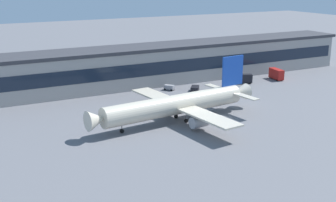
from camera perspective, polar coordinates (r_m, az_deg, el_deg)
name	(u,v)px	position (r m, az deg, el deg)	size (l,w,h in m)	color
ground_plane	(223,118)	(128.69, 7.06, -2.17)	(600.00, 600.00, 0.00)	slate
terminal_building	(149,64)	(167.84, -2.40, 4.69)	(175.72, 16.99, 14.24)	#9E9993
airliner	(177,104)	(123.58, 1.21, -0.45)	(53.22, 45.37, 16.48)	beige
stair_truck	(244,78)	(170.40, 9.66, 2.87)	(6.46, 4.67, 3.55)	black
catering_truck	(276,74)	(179.85, 13.68, 3.43)	(3.72, 7.52, 4.15)	red
baggage_tug	(169,87)	(158.39, 0.15, 1.79)	(3.71, 4.09, 1.85)	gray
pushback_tractor	(195,88)	(157.06, 3.46, 1.62)	(5.00, 5.39, 1.75)	black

